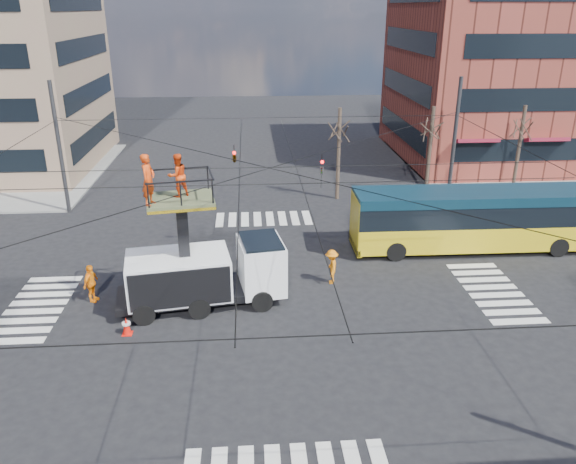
# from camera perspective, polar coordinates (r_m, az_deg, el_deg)

# --- Properties ---
(ground) EXTENTS (120.00, 120.00, 0.00)m
(ground) POSITION_cam_1_polar(r_m,az_deg,el_deg) (24.70, -1.73, -6.81)
(ground) COLOR black
(ground) RESTS_ON ground
(sidewalk_ne) EXTENTS (18.00, 18.00, 0.12)m
(sidewalk_ne) POSITION_cam_1_polar(r_m,az_deg,el_deg) (49.34, 22.40, 6.42)
(sidewalk_ne) COLOR slate
(sidewalk_ne) RESTS_ON ground
(crosswalks) EXTENTS (22.40, 22.40, 0.02)m
(crosswalks) POSITION_cam_1_polar(r_m,az_deg,el_deg) (24.70, -1.73, -6.79)
(crosswalks) COLOR silver
(crosswalks) RESTS_ON ground
(building_ne) EXTENTS (20.06, 16.06, 14.00)m
(building_ne) POSITION_cam_1_polar(r_m,az_deg,el_deg) (51.24, 23.11, 14.80)
(building_ne) COLOR maroon
(building_ne) RESTS_ON ground
(overhead_network) EXTENTS (24.24, 24.24, 8.00)m
(overhead_network) POSITION_cam_1_polar(r_m,az_deg,el_deg) (23.33, -2.07, 2.94)
(overhead_network) COLOR #2D2D30
(overhead_network) RESTS_ON ground
(tree_a) EXTENTS (2.00, 2.00, 6.00)m
(tree_a) POSITION_cam_1_polar(r_m,az_deg,el_deg) (36.36, 5.24, 10.34)
(tree_a) COLOR #382B21
(tree_a) RESTS_ON ground
(tree_b) EXTENTS (2.00, 2.00, 6.00)m
(tree_b) POSITION_cam_1_polar(r_m,az_deg,el_deg) (37.78, 14.41, 10.20)
(tree_b) COLOR #382B21
(tree_b) RESTS_ON ground
(tree_c) EXTENTS (2.00, 2.00, 6.00)m
(tree_c) POSITION_cam_1_polar(r_m,az_deg,el_deg) (40.07, 22.70, 9.84)
(tree_c) COLOR #382B21
(tree_c) RESTS_ON ground
(utility_truck) EXTENTS (7.27, 3.49, 6.80)m
(utility_truck) POSITION_cam_1_polar(r_m,az_deg,el_deg) (23.66, -8.52, -2.63)
(utility_truck) COLOR black
(utility_truck) RESTS_ON ground
(city_bus) EXTENTS (12.98, 2.76, 3.20)m
(city_bus) POSITION_cam_1_polar(r_m,az_deg,el_deg) (30.58, 18.75, 1.34)
(city_bus) COLOR gold
(city_bus) RESTS_ON ground
(traffic_cone) EXTENTS (0.36, 0.36, 0.73)m
(traffic_cone) POSITION_cam_1_polar(r_m,az_deg,el_deg) (22.93, -16.09, -9.15)
(traffic_cone) COLOR red
(traffic_cone) RESTS_ON ground
(worker_ground) EXTENTS (0.70, 1.08, 1.71)m
(worker_ground) POSITION_cam_1_polar(r_m,az_deg,el_deg) (25.57, -19.38, -4.95)
(worker_ground) COLOR orange
(worker_ground) RESTS_ON ground
(flagger) EXTENTS (0.68, 1.09, 1.63)m
(flagger) POSITION_cam_1_polar(r_m,az_deg,el_deg) (25.79, 4.44, -3.53)
(flagger) COLOR orange
(flagger) RESTS_ON ground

